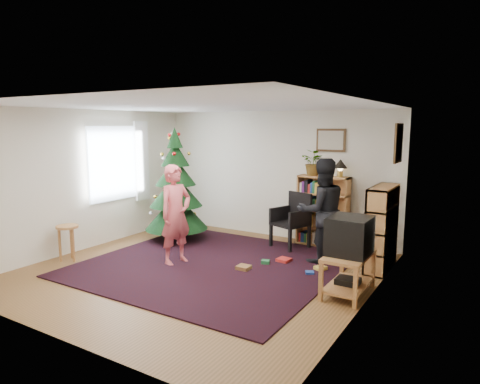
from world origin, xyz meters
The scene contains 23 objects.
floor centered at (0.00, 0.00, 0.00)m, with size 5.00×5.00×0.00m, color brown.
ceiling centered at (0.00, 0.00, 2.50)m, with size 5.00×5.00×0.00m, color white.
wall_back centered at (0.00, 2.50, 1.25)m, with size 5.00×0.02×2.50m, color silver.
wall_front centered at (0.00, -2.50, 1.25)m, with size 5.00×0.02×2.50m, color silver.
wall_left centered at (-2.50, 0.00, 1.25)m, with size 0.02×5.00×2.50m, color silver.
wall_right centered at (2.50, 0.00, 1.25)m, with size 0.02×5.00×2.50m, color silver.
rug centered at (0.00, 0.30, 0.01)m, with size 3.80×3.60×0.02m, color black.
window_pane centered at (-2.47, 0.60, 1.50)m, with size 0.04×1.20×1.40m, color silver.
curtain centered at (-2.43, 1.30, 1.50)m, with size 0.06×0.35×1.60m, color white.
picture_back centered at (1.15, 2.48, 1.95)m, with size 0.55×0.03×0.42m.
picture_right centered at (2.48, 1.75, 1.95)m, with size 0.03×0.50×0.60m.
christmas_tree centered at (-1.46, 1.20, 0.91)m, with size 1.20×1.20×2.18m.
bookshelf_back centered at (1.09, 2.34, 0.66)m, with size 0.95×0.30×1.30m.
bookshelf_right centered at (2.34, 1.54, 0.66)m, with size 0.30×0.95×1.30m.
tv_stand centered at (2.22, 0.28, 0.33)m, with size 0.50×0.90×0.55m.
crt_tv centered at (2.22, 0.28, 0.80)m, with size 0.52×0.57×0.49m.
armchair centered at (0.65, 1.96, 0.54)m, with size 0.70×0.72×1.00m.
stool centered at (-2.17, -0.73, 0.46)m, with size 0.36×0.36×0.59m.
person_standing centered at (-0.55, 0.09, 0.80)m, with size 0.59×0.38×1.61m, color #D3545A.
person_by_chair centered at (1.42, 1.38, 0.85)m, with size 0.83×0.64×1.70m, color black.
potted_plant centered at (0.89, 2.34, 1.54)m, with size 0.43×0.37×0.48m, color gray.
table_lamp centered at (1.39, 2.34, 1.52)m, with size 0.24×0.24×0.33m.
floor_clutter centered at (1.06, 0.76, 0.04)m, with size 1.22×0.88×0.08m.
Camera 1 is at (3.81, -5.09, 2.21)m, focal length 32.00 mm.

